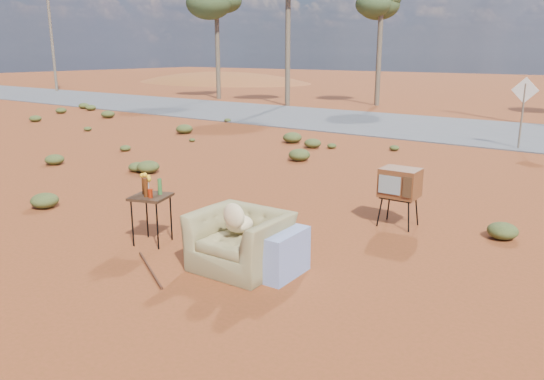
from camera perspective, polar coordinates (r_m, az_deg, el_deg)
The scene contains 12 objects.
ground at distance 7.98m, azimuth -4.73°, elevation -6.96°, with size 140.00×140.00×0.00m, color brown.
highway at distance 21.36m, azimuth 22.67°, elevation 5.72°, with size 140.00×7.00×0.04m, color #565659.
dirt_mound at distance 52.84m, azimuth -5.36°, elevation 11.46°, with size 26.00×18.00×2.00m, color brown.
armchair at distance 7.29m, azimuth -2.68°, elevation -4.86°, with size 1.47×0.97×1.07m.
tv_unit at distance 9.28m, azimuth 13.59°, elevation 0.67°, with size 0.65×0.53×1.02m.
side_table at distance 8.44m, azimuth -13.05°, elevation -0.34°, with size 0.69×0.69×1.09m.
rusty_bar at distance 7.60m, azimuth -12.97°, elevation -8.31°, with size 0.04×0.04×1.35m, color #532A16.
road_sign at distance 17.97m, azimuth 25.46°, elevation 8.71°, with size 0.78×0.06×2.19m.
eucalyptus_far_left at distance 34.46m, azimuth -6.01°, elevation 19.63°, with size 3.20×3.20×7.10m.
eucalyptus_near_left at distance 30.55m, azimuth 11.71°, elevation 19.13°, with size 3.20×3.20×6.60m.
utility_pole_west at distance 43.53m, azimuth -22.66°, elevation 15.21°, with size 1.40×0.20×8.00m.
scrub_patch at distance 11.85m, azimuth 6.21°, elevation 0.95°, with size 17.49×8.07×0.33m.
Camera 1 is at (4.89, -5.58, 2.94)m, focal length 35.00 mm.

